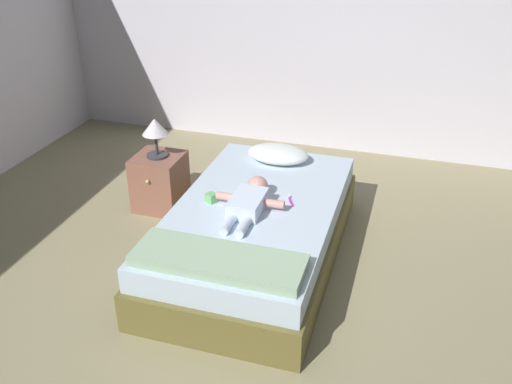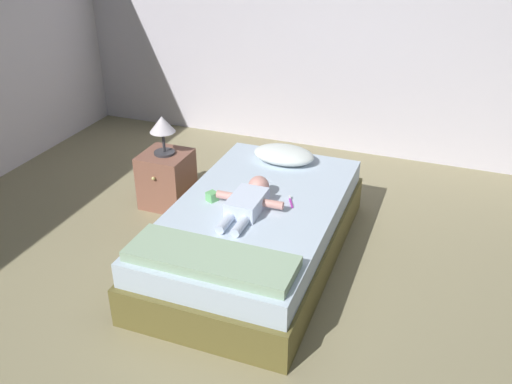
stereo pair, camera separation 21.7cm
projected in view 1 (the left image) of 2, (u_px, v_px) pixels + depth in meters
name	position (u px, v px, depth m)	size (l,w,h in m)	color
ground_plane	(250.00, 337.00, 3.34)	(8.00, 8.00, 0.00)	gray
wall_behind_bed	(345.00, 25.00, 5.26)	(8.00, 0.12, 2.51)	silver
bed	(256.00, 232.00, 3.97)	(1.13, 2.01, 0.44)	brown
pillow	(278.00, 154.00, 4.45)	(0.50, 0.32, 0.13)	white
baby	(249.00, 201.00, 3.79)	(0.49, 0.65, 0.15)	silver
toothbrush	(290.00, 201.00, 3.90)	(0.07, 0.13, 0.02)	#AA2CA2
nightstand	(160.00, 182.00, 4.63)	(0.38, 0.41, 0.47)	#8B5745
lamp	(155.00, 129.00, 4.40)	(0.21, 0.21, 0.33)	#333338
blanket	(218.00, 260.00, 3.22)	(1.02, 0.34, 0.07)	#99B795
toy_block	(211.00, 198.00, 3.88)	(0.09, 0.09, 0.07)	#69BE6D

